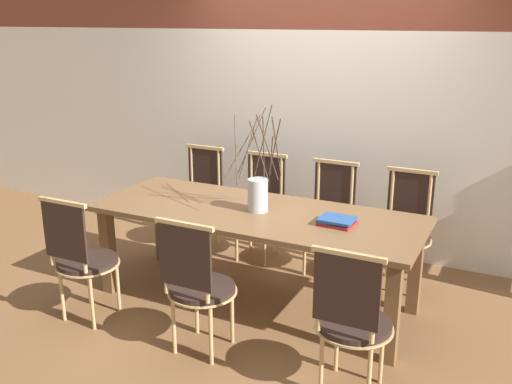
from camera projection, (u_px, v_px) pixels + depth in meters
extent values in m
plane|color=brown|center=(256.00, 301.00, 4.48)|extent=(16.00, 16.00, 0.00)
cube|color=silver|center=(319.00, 142.00, 5.34)|extent=(12.00, 0.06, 2.03)
cube|color=brown|center=(256.00, 214.00, 4.27)|extent=(2.48, 0.94, 0.04)
cube|color=brown|center=(108.00, 251.00, 4.54)|extent=(0.09, 0.09, 0.71)
cube|color=brown|center=(392.00, 313.00, 3.59)|extent=(0.09, 0.09, 0.71)
cube|color=brown|center=(162.00, 222.00, 5.17)|extent=(0.09, 0.09, 0.71)
cube|color=brown|center=(415.00, 269.00, 4.21)|extent=(0.09, 0.09, 0.71)
cylinder|color=black|center=(88.00, 261.00, 4.13)|extent=(0.43, 0.43, 0.04)
cylinder|color=tan|center=(88.00, 264.00, 4.14)|extent=(0.46, 0.46, 0.01)
cylinder|color=tan|center=(89.00, 279.00, 4.38)|extent=(0.03, 0.03, 0.43)
cylinder|color=tan|center=(118.00, 286.00, 4.26)|extent=(0.03, 0.03, 0.43)
cylinder|color=tan|center=(62.00, 294.00, 4.13)|extent=(0.03, 0.03, 0.43)
cylinder|color=tan|center=(92.00, 302.00, 4.02)|extent=(0.03, 0.03, 0.43)
cylinder|color=tan|center=(49.00, 232.00, 3.96)|extent=(0.03, 0.03, 0.50)
cylinder|color=tan|center=(83.00, 239.00, 3.83)|extent=(0.03, 0.03, 0.50)
cube|color=black|center=(65.00, 232.00, 3.88)|extent=(0.37, 0.02, 0.40)
cube|color=tan|center=(62.00, 202.00, 3.82)|extent=(0.41, 0.03, 0.03)
cylinder|color=black|center=(202.00, 288.00, 3.72)|extent=(0.43, 0.43, 0.04)
cylinder|color=tan|center=(203.00, 291.00, 3.73)|extent=(0.46, 0.46, 0.01)
cylinder|color=tan|center=(197.00, 306.00, 3.97)|extent=(0.03, 0.03, 0.43)
cylinder|color=tan|center=(232.00, 315.00, 3.85)|extent=(0.03, 0.03, 0.43)
cylinder|color=tan|center=(174.00, 324.00, 3.73)|extent=(0.03, 0.03, 0.43)
cylinder|color=tan|center=(211.00, 335.00, 3.61)|extent=(0.03, 0.03, 0.43)
cylinder|color=tan|center=(165.00, 256.00, 3.55)|extent=(0.03, 0.03, 0.50)
cylinder|color=tan|center=(207.00, 265.00, 3.42)|extent=(0.03, 0.03, 0.50)
cube|color=black|center=(185.00, 257.00, 3.47)|extent=(0.37, 0.02, 0.40)
cube|color=tan|center=(184.00, 225.00, 3.41)|extent=(0.41, 0.03, 0.03)
cylinder|color=black|center=(354.00, 324.00, 3.29)|extent=(0.43, 0.43, 0.04)
cylinder|color=tan|center=(354.00, 327.00, 3.30)|extent=(0.46, 0.46, 0.01)
cylinder|color=tan|center=(337.00, 341.00, 3.54)|extent=(0.03, 0.03, 0.43)
cylinder|color=tan|center=(382.00, 352.00, 3.42)|extent=(0.03, 0.03, 0.43)
cylinder|color=tan|center=(321.00, 365.00, 3.29)|extent=(0.03, 0.03, 0.43)
cylinder|color=tan|center=(369.00, 378.00, 3.18)|extent=(0.03, 0.03, 0.43)
cylinder|color=tan|center=(320.00, 289.00, 3.12)|extent=(0.03, 0.03, 0.50)
cylinder|color=tan|center=(374.00, 301.00, 2.99)|extent=(0.03, 0.03, 0.50)
cube|color=black|center=(346.00, 291.00, 3.04)|extent=(0.37, 0.02, 0.40)
cube|color=tan|center=(349.00, 255.00, 2.98)|extent=(0.41, 0.03, 0.03)
cylinder|color=black|center=(196.00, 203.00, 5.42)|extent=(0.43, 0.43, 0.04)
cylinder|color=tan|center=(196.00, 205.00, 5.43)|extent=(0.46, 0.46, 0.01)
cylinder|color=tan|center=(202.00, 233.00, 5.31)|extent=(0.03, 0.03, 0.43)
cylinder|color=tan|center=(176.00, 228.00, 5.43)|extent=(0.03, 0.03, 0.43)
cylinder|color=tan|center=(217.00, 223.00, 5.55)|extent=(0.03, 0.03, 0.43)
cylinder|color=tan|center=(192.00, 219.00, 5.67)|extent=(0.03, 0.03, 0.43)
cylinder|color=tan|center=(219.00, 173.00, 5.44)|extent=(0.03, 0.03, 0.50)
cylinder|color=tan|center=(192.00, 169.00, 5.56)|extent=(0.03, 0.03, 0.50)
cube|color=black|center=(205.00, 169.00, 5.50)|extent=(0.37, 0.02, 0.40)
cube|color=tan|center=(205.00, 147.00, 5.43)|extent=(0.41, 0.03, 0.03)
cylinder|color=black|center=(257.00, 213.00, 5.15)|extent=(0.43, 0.43, 0.04)
cylinder|color=tan|center=(257.00, 215.00, 5.15)|extent=(0.46, 0.46, 0.01)
cylinder|color=tan|center=(265.00, 244.00, 5.03)|extent=(0.03, 0.03, 0.43)
cylinder|color=tan|center=(237.00, 239.00, 5.15)|extent=(0.03, 0.03, 0.43)
cylinder|color=tan|center=(278.00, 234.00, 5.27)|extent=(0.03, 0.03, 0.43)
cylinder|color=tan|center=(251.00, 229.00, 5.39)|extent=(0.03, 0.03, 0.43)
cylinder|color=tan|center=(281.00, 181.00, 5.16)|extent=(0.03, 0.03, 0.50)
cylinder|color=tan|center=(251.00, 177.00, 5.29)|extent=(0.03, 0.03, 0.50)
cube|color=black|center=(266.00, 177.00, 5.22)|extent=(0.37, 0.02, 0.40)
cube|color=tan|center=(266.00, 154.00, 5.16)|extent=(0.41, 0.03, 0.03)
cylinder|color=black|center=(327.00, 224.00, 4.87)|extent=(0.43, 0.43, 0.04)
cylinder|color=tan|center=(327.00, 227.00, 4.87)|extent=(0.46, 0.46, 0.01)
cylinder|color=tan|center=(336.00, 258.00, 4.75)|extent=(0.03, 0.03, 0.43)
cylinder|color=tan|center=(305.00, 252.00, 4.87)|extent=(0.03, 0.03, 0.43)
cylinder|color=tan|center=(346.00, 246.00, 5.00)|extent=(0.03, 0.03, 0.43)
cylinder|color=tan|center=(316.00, 241.00, 5.12)|extent=(0.03, 0.03, 0.43)
cylinder|color=tan|center=(352.00, 191.00, 4.88)|extent=(0.03, 0.03, 0.50)
cylinder|color=tan|center=(318.00, 186.00, 5.01)|extent=(0.03, 0.03, 0.50)
cube|color=black|center=(335.00, 186.00, 4.94)|extent=(0.37, 0.02, 0.40)
cube|color=tan|center=(336.00, 162.00, 4.88)|extent=(0.41, 0.03, 0.03)
cylinder|color=black|center=(403.00, 236.00, 4.59)|extent=(0.43, 0.43, 0.04)
cylinder|color=tan|center=(403.00, 239.00, 4.60)|extent=(0.46, 0.46, 0.01)
cylinder|color=tan|center=(415.00, 272.00, 4.48)|extent=(0.03, 0.03, 0.43)
cylinder|color=tan|center=(379.00, 266.00, 4.60)|extent=(0.03, 0.03, 0.43)
cylinder|color=tan|center=(422.00, 259.00, 4.72)|extent=(0.03, 0.03, 0.43)
cylinder|color=tan|center=(388.00, 253.00, 4.84)|extent=(0.03, 0.03, 0.43)
cylinder|color=tan|center=(429.00, 201.00, 4.61)|extent=(0.03, 0.03, 0.50)
cylinder|color=tan|center=(392.00, 196.00, 4.74)|extent=(0.03, 0.03, 0.50)
cube|color=black|center=(411.00, 195.00, 4.67)|extent=(0.37, 0.02, 0.40)
cube|color=tan|center=(413.00, 171.00, 4.60)|extent=(0.41, 0.03, 0.03)
cylinder|color=#B2BCC1|center=(258.00, 195.00, 4.23)|extent=(0.15, 0.15, 0.25)
cylinder|color=#473828|center=(263.00, 141.00, 4.18)|extent=(0.15, 0.02, 0.55)
cylinder|color=#473828|center=(264.00, 148.00, 4.12)|extent=(0.04, 0.09, 0.47)
cylinder|color=#473828|center=(248.00, 148.00, 4.20)|extent=(0.07, 0.20, 0.44)
cylinder|color=#473828|center=(271.00, 157.00, 4.15)|extent=(0.11, 0.18, 0.34)
cylinder|color=#473828|center=(236.00, 150.00, 4.12)|extent=(0.17, 0.29, 0.45)
cylinder|color=#473828|center=(268.00, 148.00, 4.05)|extent=(0.09, 0.21, 0.51)
cylinder|color=#473828|center=(277.00, 148.00, 4.09)|extent=(0.06, 0.29, 0.50)
cylinder|color=#473828|center=(259.00, 152.00, 4.06)|extent=(0.13, 0.09, 0.45)
cylinder|color=#473828|center=(251.00, 142.00, 4.23)|extent=(0.16, 0.20, 0.51)
cylinder|color=#473828|center=(274.00, 147.00, 4.16)|extent=(0.18, 0.20, 0.47)
cylinder|color=#473828|center=(243.00, 146.00, 4.26)|extent=(0.15, 0.33, 0.44)
cube|color=maroon|center=(337.00, 223.00, 3.98)|extent=(0.25, 0.21, 0.02)
cube|color=#234C8C|center=(335.00, 221.00, 3.98)|extent=(0.24, 0.17, 0.01)
cube|color=#234C8C|center=(337.00, 219.00, 3.97)|extent=(0.24, 0.20, 0.02)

